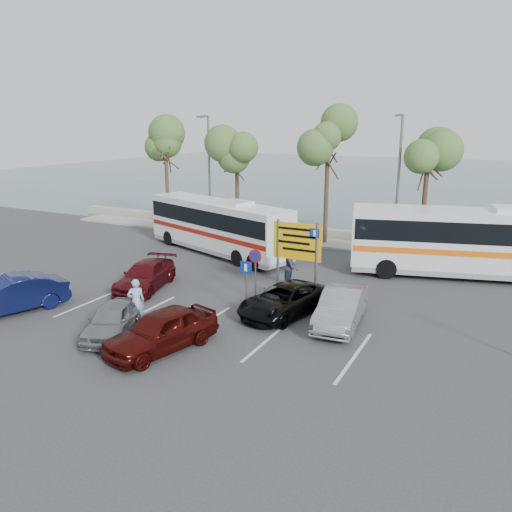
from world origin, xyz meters
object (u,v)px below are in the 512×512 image
at_px(street_lamp_right, 398,177).
at_px(car_maroon, 145,276).
at_px(car_silver_a, 112,320).
at_px(car_silver_b, 341,308).
at_px(street_lamp_left, 209,168).
at_px(suv_black, 284,300).
at_px(pedestrian_far, 292,267).
at_px(pedestrian_near, 136,301).
at_px(direction_sign, 297,248).
at_px(coach_bus_right, 472,245).
at_px(car_blue, 9,295).
at_px(coach_bus_left, 218,228).
at_px(car_red, 162,330).

height_order(street_lamp_right, car_maroon, street_lamp_right).
relative_size(car_silver_a, car_maroon, 0.82).
height_order(car_silver_a, car_silver_b, car_silver_b).
distance_m(street_lamp_left, suv_black, 16.90).
bearing_deg(suv_black, car_silver_b, 13.66).
xyz_separation_m(suv_black, pedestrian_far, (-1.20, 3.55, 0.35)).
height_order(street_lamp_right, suv_black, street_lamp_right).
xyz_separation_m(car_silver_a, pedestrian_near, (0.03, 1.33, 0.29)).
relative_size(car_maroon, car_silver_b, 1.04).
bearing_deg(direction_sign, street_lamp_right, 79.06).
xyz_separation_m(direction_sign, coach_bus_right, (6.50, 7.30, -0.72)).
bearing_deg(car_blue, direction_sign, 55.07).
bearing_deg(car_silver_a, pedestrian_near, 66.79).
bearing_deg(coach_bus_left, car_red, -66.88).
xyz_separation_m(car_silver_a, pedestrian_far, (3.60, 8.38, 0.36)).
xyz_separation_m(coach_bus_right, car_silver_b, (-3.90, -9.00, -1.02)).
relative_size(direction_sign, car_silver_b, 0.86).
height_order(coach_bus_left, pedestrian_far, coach_bus_left).
bearing_deg(pedestrian_far, coach_bus_left, 59.18).
bearing_deg(car_silver_a, car_red, -26.25).
bearing_deg(car_red, pedestrian_far, 96.93).
distance_m(direction_sign, car_blue, 12.16).
height_order(street_lamp_left, car_silver_b, street_lamp_left).
bearing_deg(suv_black, car_maroon, -166.34).
relative_size(car_blue, pedestrian_near, 2.53).
xyz_separation_m(street_lamp_left, car_silver_b, (13.60, -12.02, -3.91)).
relative_size(car_blue, pedestrian_far, 2.34).
distance_m(car_silver_a, suv_black, 6.81).
xyz_separation_m(coach_bus_right, suv_black, (-6.30, -9.00, -1.09)).
distance_m(coach_bus_left, car_silver_b, 12.56).
distance_m(coach_bus_left, car_silver_a, 12.61).
height_order(suv_black, car_silver_b, car_silver_b).
xyz_separation_m(direction_sign, pedestrian_far, (-1.00, 1.85, -1.46)).
relative_size(car_silver_a, car_blue, 0.78).
bearing_deg(pedestrian_far, car_silver_b, -134.73).
bearing_deg(pedestrian_near, car_red, 103.84).
distance_m(coach_bus_right, car_silver_a, 17.77).
bearing_deg(car_red, coach_bus_right, 73.06).
xyz_separation_m(street_lamp_left, car_red, (8.80, -17.02, -3.88)).
xyz_separation_m(street_lamp_left, suv_black, (11.20, -12.02, -3.98)).
bearing_deg(car_blue, pedestrian_near, 36.73).
bearing_deg(pedestrian_far, suv_black, -161.45).
height_order(street_lamp_right, direction_sign, street_lamp_right).
xyz_separation_m(coach_bus_left, car_blue, (-2.50, -12.41, -0.80)).
xyz_separation_m(street_lamp_right, pedestrian_far, (-3.00, -8.47, -3.63)).
relative_size(street_lamp_left, car_red, 1.90).
bearing_deg(direction_sign, car_silver_a, -125.21).
relative_size(street_lamp_left, pedestrian_near, 4.44).
bearing_deg(coach_bus_right, street_lamp_left, 170.21).
bearing_deg(coach_bus_left, car_maroon, -86.14).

